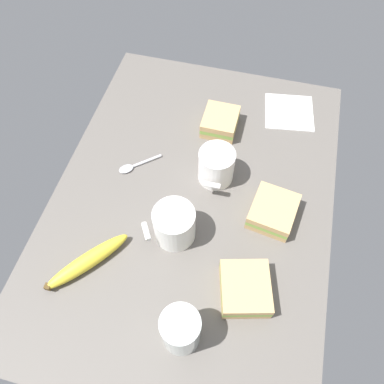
% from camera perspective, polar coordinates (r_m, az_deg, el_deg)
% --- Properties ---
extents(tabletop, '(0.90, 0.64, 0.02)m').
position_cam_1_polar(tabletop, '(0.89, 0.00, -1.35)').
color(tabletop, '#5B5651').
rests_on(tabletop, ground).
extents(coffee_mug_black, '(0.10, 0.08, 0.09)m').
position_cam_1_polar(coffee_mug_black, '(0.88, 3.66, 3.96)').
color(coffee_mug_black, white).
rests_on(coffee_mug_black, tabletop).
extents(coffee_mug_milky, '(0.10, 0.11, 0.09)m').
position_cam_1_polar(coffee_mug_milky, '(0.80, -2.69, -4.88)').
color(coffee_mug_milky, white).
rests_on(coffee_mug_milky, tabletop).
extents(sandwich_main, '(0.10, 0.09, 0.04)m').
position_cam_1_polar(sandwich_main, '(1.00, 4.25, 10.44)').
color(sandwich_main, tan).
rests_on(sandwich_main, tabletop).
extents(sandwich_side, '(0.13, 0.12, 0.04)m').
position_cam_1_polar(sandwich_side, '(0.78, 7.97, -14.14)').
color(sandwich_side, tan).
rests_on(sandwich_side, tabletop).
extents(sandwich_extra, '(0.12, 0.11, 0.04)m').
position_cam_1_polar(sandwich_extra, '(0.86, 12.02, -2.98)').
color(sandwich_extra, tan).
rests_on(sandwich_extra, tabletop).
extents(glass_of_milk, '(0.07, 0.07, 0.11)m').
position_cam_1_polar(glass_of_milk, '(0.73, -1.69, -20.09)').
color(glass_of_milk, silver).
rests_on(glass_of_milk, tabletop).
extents(banana, '(0.17, 0.15, 0.03)m').
position_cam_1_polar(banana, '(0.83, -15.35, -9.92)').
color(banana, yellow).
rests_on(banana, tabletop).
extents(spoon, '(0.08, 0.09, 0.01)m').
position_cam_1_polar(spoon, '(0.94, -8.75, 3.87)').
color(spoon, silver).
rests_on(spoon, tabletop).
extents(paper_napkin, '(0.14, 0.14, 0.00)m').
position_cam_1_polar(paper_napkin, '(1.08, 14.36, 11.52)').
color(paper_napkin, white).
rests_on(paper_napkin, tabletop).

